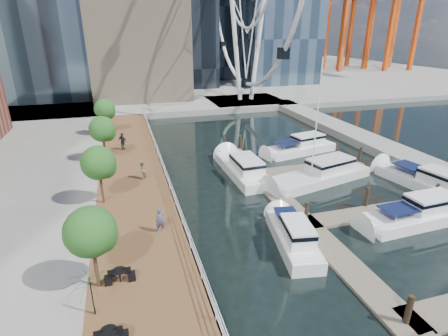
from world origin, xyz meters
TOP-DOWN VIEW (x-y plane):
  - ground at (0.00, 0.00)m, footprint 520.00×520.00m
  - boardwalk at (-9.00, 15.00)m, footprint 6.00×60.00m
  - seawall at (-6.00, 15.00)m, footprint 0.25×60.00m
  - land_far at (0.00, 102.00)m, footprint 200.00×114.00m
  - breakwater at (20.00, 20.00)m, footprint 4.00×60.00m
  - pier at (14.00, 52.00)m, footprint 14.00×12.00m
  - railing at (-6.10, 15.00)m, footprint 0.10×60.00m
  - floating_docks at (7.97, 9.98)m, footprint 16.00×34.00m
  - port_cranes at (67.67, 95.67)m, footprint 40.00×52.00m
  - street_trees at (-11.40, 14.00)m, footprint 2.60×42.60m
  - yacht_foreground at (11.15, 5.88)m, footprint 9.72×3.00m
  - pedestrian_near at (-7.62, 8.42)m, footprint 0.67×0.47m
  - pedestrian_mid at (-8.13, 17.91)m, footprint 0.88×0.98m
  - pedestrian_far at (-9.57, 26.97)m, footprint 1.19×1.13m
  - moored_yachts at (8.33, 13.80)m, footprint 20.14×31.66m

SIDE VIEW (x-z plane):
  - ground at x=0.00m, z-range 0.00..0.00m
  - yacht_foreground at x=11.15m, z-range -1.07..1.07m
  - moored_yachts at x=8.33m, z-range -5.75..5.75m
  - floating_docks at x=7.97m, z-range -0.81..1.79m
  - boardwalk at x=-9.00m, z-range 0.00..1.00m
  - seawall at x=-6.00m, z-range 0.00..1.00m
  - land_far at x=0.00m, z-range 0.00..1.00m
  - breakwater at x=20.00m, z-range 0.00..1.00m
  - pier at x=14.00m, z-range 0.00..1.00m
  - railing at x=-6.10m, z-range 1.00..2.05m
  - pedestrian_mid at x=-8.13m, z-range 1.00..2.67m
  - pedestrian_near at x=-7.62m, z-range 1.00..2.73m
  - pedestrian_far at x=-9.57m, z-range 1.00..2.98m
  - street_trees at x=-11.40m, z-range 1.99..6.59m
  - port_cranes at x=67.67m, z-range 1.00..39.00m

